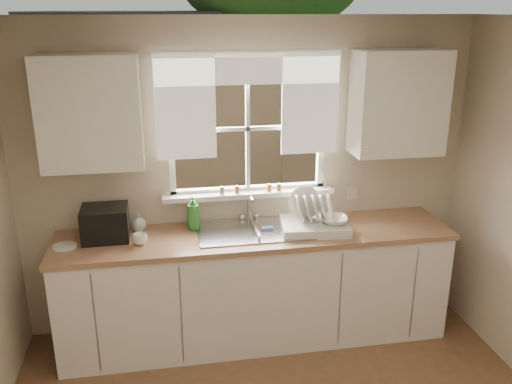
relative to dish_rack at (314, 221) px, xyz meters
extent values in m
cube|color=beige|center=(-0.46, 0.34, -0.41)|extent=(3.60, 0.02, 1.15)
cube|color=beige|center=(-0.46, 0.34, 1.34)|extent=(3.60, 0.02, 0.35)
cube|color=beige|center=(-1.66, 0.34, 0.67)|extent=(1.20, 0.02, 1.00)
cube|color=beige|center=(0.74, 0.34, 0.67)|extent=(1.20, 0.02, 1.00)
cube|color=silver|center=(-0.46, -1.66, 1.52)|extent=(3.60, 4.00, 0.02)
cube|color=white|center=(-0.46, 0.36, 0.17)|extent=(1.30, 0.06, 0.05)
cube|color=white|center=(-0.46, 0.36, 1.17)|extent=(1.30, 0.06, 0.05)
cube|color=white|center=(-1.06, 0.36, 0.67)|extent=(0.05, 0.06, 1.05)
cube|color=white|center=(0.14, 0.36, 0.67)|extent=(0.05, 0.06, 1.05)
cube|color=white|center=(-0.46, 0.36, 0.67)|extent=(0.03, 0.04, 1.00)
cube|color=white|center=(-0.46, 0.36, 0.67)|extent=(1.20, 0.04, 0.03)
cube|color=white|center=(-0.46, 0.30, 0.15)|extent=(1.38, 0.14, 0.04)
cylinder|color=white|center=(-0.46, 0.28, 1.27)|extent=(1.50, 0.02, 0.02)
cube|color=white|center=(-0.94, 0.29, 0.87)|extent=(0.45, 0.02, 0.80)
cube|color=white|center=(0.02, 0.29, 0.87)|extent=(0.45, 0.02, 0.80)
cube|color=white|center=(-0.46, 0.29, 1.12)|extent=(1.40, 0.02, 0.20)
cube|color=white|center=(-0.46, 0.02, -0.55)|extent=(3.00, 0.62, 0.87)
cube|color=#A27551|center=(-0.46, 0.02, -0.09)|extent=(3.04, 0.65, 0.04)
cube|color=white|center=(-1.61, 0.17, 0.87)|extent=(0.70, 0.33, 0.80)
cube|color=white|center=(0.69, 0.17, 0.87)|extent=(0.70, 0.33, 0.80)
cube|color=beige|center=(0.42, 0.33, 0.10)|extent=(0.08, 0.01, 0.12)
cylinder|color=brown|center=(-0.56, 0.28, 0.20)|extent=(0.04, 0.04, 0.06)
cylinder|color=brown|center=(-0.30, 0.28, 0.20)|extent=(0.04, 0.04, 0.06)
cylinder|color=brown|center=(-0.68, 0.28, 0.20)|extent=(0.04, 0.04, 0.06)
cylinder|color=brown|center=(-0.22, 0.28, 0.20)|extent=(0.04, 0.04, 0.06)
cube|color=#335421|center=(-0.46, 5.34, -1.00)|extent=(20.00, 10.00, 0.02)
cube|color=#8A684C|center=(-0.46, 3.34, -0.08)|extent=(8.00, 0.10, 1.80)
cube|color=maroon|center=(-1.66, 6.84, 0.12)|extent=(3.00, 3.00, 2.20)
cube|color=black|center=(-1.66, 6.84, 1.37)|extent=(3.20, 3.20, 0.30)
cylinder|color=#423021|center=(0.94, 6.34, 0.62)|extent=(0.36, 0.36, 3.20)
cube|color=#B7B7BC|center=(-0.46, 0.05, -0.15)|extent=(0.84, 0.46, 0.18)
cube|color=#B7B7BC|center=(-0.46, 0.05, -0.07)|extent=(0.88, 0.50, 0.01)
cube|color=#B7B7BC|center=(-0.46, 0.05, -0.09)|extent=(0.02, 0.41, 0.14)
cylinder|color=silver|center=(-0.46, 0.30, 0.04)|extent=(0.03, 0.03, 0.22)
cylinder|color=silver|center=(-0.46, 0.22, 0.15)|extent=(0.02, 0.18, 0.02)
sphere|color=silver|center=(-0.52, 0.30, -0.04)|extent=(0.05, 0.05, 0.05)
sphere|color=silver|center=(-0.40, 0.30, -0.04)|extent=(0.05, 0.05, 0.05)
cube|color=silver|center=(0.00, -0.01, -0.04)|extent=(0.55, 0.44, 0.07)
cylinder|color=white|center=(-0.05, 0.11, 0.12)|extent=(0.27, 0.11, 0.25)
cylinder|color=white|center=(-0.12, 0.01, 0.11)|extent=(0.09, 0.23, 0.22)
cylinder|color=white|center=(-0.06, 0.00, 0.11)|extent=(0.09, 0.23, 0.22)
cylinder|color=white|center=(0.00, -0.01, 0.11)|extent=(0.09, 0.23, 0.22)
cylinder|color=white|center=(0.06, -0.01, 0.11)|extent=(0.09, 0.23, 0.22)
cylinder|color=white|center=(0.12, -0.02, 0.11)|extent=(0.09, 0.23, 0.22)
imported|color=white|center=(0.14, -0.05, 0.02)|extent=(0.24, 0.24, 0.05)
imported|color=#2E802A|center=(-0.92, 0.18, 0.07)|extent=(0.12, 0.12, 0.28)
imported|color=#3248BE|center=(-1.63, 0.12, 0.03)|extent=(0.11, 0.11, 0.20)
imported|color=beige|center=(-1.34, 0.23, 0.00)|extent=(0.14, 0.14, 0.15)
cylinder|color=silver|center=(-1.86, 0.01, -0.06)|extent=(0.18, 0.18, 0.01)
imported|color=silver|center=(-1.32, -0.04, -0.03)|extent=(0.14, 0.14, 0.08)
cube|color=black|center=(-1.57, 0.11, 0.05)|extent=(0.34, 0.29, 0.25)
camera|label=1|loc=(-1.13, -3.74, 1.56)|focal=38.00mm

